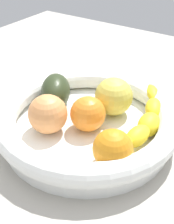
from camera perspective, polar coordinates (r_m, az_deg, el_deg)
The scene contains 8 objects.
kitchen_counter at distance 59.02cm, azimuth 0.00°, elevation -5.53°, with size 120.00×120.00×3.00cm, color #ABA69B.
fruit_bowl at distance 56.16cm, azimuth 0.00°, elevation -1.82°, with size 32.98×32.98×6.16cm.
banana_draped_left at distance 54.66cm, azimuth 10.60°, elevation -1.64°, with size 8.27×23.94×4.16cm.
orange_front at distance 46.91cm, azimuth 4.78°, elevation -6.81°, with size 6.22×6.22×6.22cm, color orange.
orange_mid_left at distance 54.18cm, azimuth 0.16°, elevation -0.34°, with size 6.31×6.31×6.31cm, color orange.
apple_yellow at distance 58.50cm, azimuth 4.95°, elevation 2.87°, with size 7.24×7.24×7.24cm, color #DCCD50.
peach_blush at distance 53.98cm, azimuth -7.25°, elevation -0.38°, with size 6.95×6.95×6.95cm, color #E79556.
avocado_dark at distance 61.96cm, azimuth -5.79°, elevation 3.92°, with size 9.14×5.76×6.25cm, color #2D381F.
Camera 1 is at (25.44, -37.95, 38.86)cm, focal length 49.53 mm.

